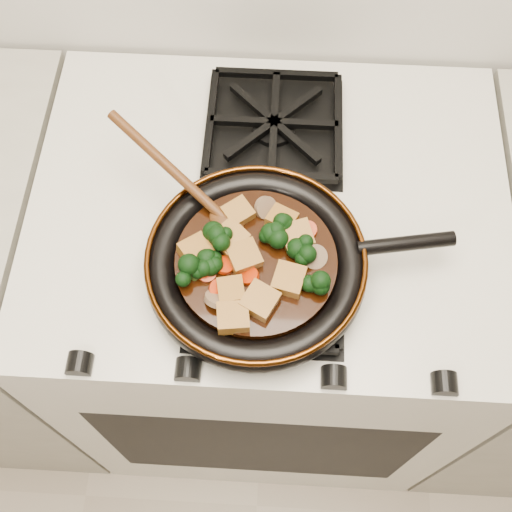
{
  "coord_description": "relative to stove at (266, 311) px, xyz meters",
  "views": [
    {
      "loc": [
        0.01,
        1.15,
        1.76
      ],
      "look_at": [
        -0.01,
        1.56,
        0.97
      ],
      "focal_mm": 45.0,
      "sensor_mm": 36.0,
      "label": 1
    }
  ],
  "objects": [
    {
      "name": "mushroom_slice_3",
      "position": [
        0.07,
        -0.13,
        0.52
      ],
      "size": [
        0.04,
        0.04,
        0.03
      ],
      "primitive_type": "cylinder",
      "rotation": [
        0.55,
        0.0,
        0.26
      ],
      "color": "brown",
      "rests_on": "braising_sauce"
    },
    {
      "name": "carrot_coin_1",
      "position": [
        -0.08,
        -0.16,
        0.51
      ],
      "size": [
        0.03,
        0.03,
        0.02
      ],
      "primitive_type": "cylinder",
      "rotation": [
        0.2,
        0.15,
        0.0
      ],
      "color": "#A92404",
      "rests_on": "braising_sauce"
    },
    {
      "name": "broccoli_floret_4",
      "position": [
        -0.06,
        -0.11,
        0.52
      ],
      "size": [
        0.08,
        0.09,
        0.07
      ],
      "primitive_type": null,
      "rotation": [
        0.05,
        -0.19,
        1.03
      ],
      "color": "black",
      "rests_on": "braising_sauce"
    },
    {
      "name": "tofu_cube_1",
      "position": [
        0.03,
        -0.16,
        0.52
      ],
      "size": [
        0.05,
        0.05,
        0.02
      ],
      "primitive_type": "cube",
      "rotation": [
        -0.01,
        0.03,
        2.9
      ],
      "color": "#8D5D20",
      "rests_on": "braising_sauce"
    },
    {
      "name": "wooden_spoon",
      "position": [
        -0.11,
        -0.04,
        0.53
      ],
      "size": [
        0.13,
        0.11,
        0.23
      ],
      "rotation": [
        0.0,
        0.0,
        2.49
      ],
      "color": "#4B2810",
      "rests_on": "braising_sauce"
    },
    {
      "name": "mushroom_slice_1",
      "position": [
        -0.1,
        -0.15,
        0.52
      ],
      "size": [
        0.05,
        0.05,
        0.03
      ],
      "primitive_type": "cylinder",
      "rotation": [
        0.66,
        0.0,
        2.21
      ],
      "color": "brown",
      "rests_on": "braising_sauce"
    },
    {
      "name": "mushroom_slice_4",
      "position": [
        -0.01,
        -0.05,
        0.52
      ],
      "size": [
        0.04,
        0.04,
        0.03
      ],
      "primitive_type": "cylinder",
      "rotation": [
        0.84,
        0.0,
        0.88
      ],
      "color": "brown",
      "rests_on": "braising_sauce"
    },
    {
      "name": "broccoli_floret_1",
      "position": [
        0.04,
        -0.12,
        0.52
      ],
      "size": [
        0.08,
        0.09,
        0.06
      ],
      "primitive_type": null,
      "rotation": [
        -0.18,
        -0.04,
        2.54
      ],
      "color": "black",
      "rests_on": "braising_sauce"
    },
    {
      "name": "tofu_cube_4",
      "position": [
        0.02,
        -0.07,
        0.52
      ],
      "size": [
        0.05,
        0.05,
        0.02
      ],
      "primitive_type": "cube",
      "rotation": [
        0.08,
        0.0,
        2.68
      ],
      "color": "#8D5D20",
      "rests_on": "braising_sauce"
    },
    {
      "name": "tofu_cube_9",
      "position": [
        -0.01,
        -0.2,
        0.52
      ],
      "size": [
        0.06,
        0.06,
        0.03
      ],
      "primitive_type": "cube",
      "rotation": [
        -0.01,
        -0.07,
        2.66
      ],
      "color": "#8D5D20",
      "rests_on": "braising_sauce"
    },
    {
      "name": "broccoli_floret_2",
      "position": [
        -0.07,
        -0.15,
        0.52
      ],
      "size": [
        0.08,
        0.08,
        0.06
      ],
      "primitive_type": null,
      "rotation": [
        0.02,
        0.13,
        2.41
      ],
      "color": "black",
      "rests_on": "braising_sauce"
    },
    {
      "name": "mushroom_slice_2",
      "position": [
        -0.06,
        -0.2,
        0.52
      ],
      "size": [
        0.05,
        0.04,
        0.03
      ],
      "primitive_type": "cylinder",
      "rotation": [
        0.63,
        0.0,
        2.77
      ],
      "color": "brown",
      "rests_on": "braising_sauce"
    },
    {
      "name": "braising_sauce",
      "position": [
        -0.01,
        -0.13,
        0.5
      ],
      "size": [
        0.23,
        0.23,
        0.02
      ],
      "primitive_type": "cylinder",
      "color": "black",
      "rests_on": "skillet"
    },
    {
      "name": "skillet",
      "position": [
        -0.01,
        -0.13,
        0.49
      ],
      "size": [
        0.44,
        0.32,
        0.05
      ],
      "rotation": [
        0.0,
        0.0,
        0.18
      ],
      "color": "black",
      "rests_on": "burner_grate_front"
    },
    {
      "name": "tofu_cube_6",
      "position": [
        0.04,
        -0.1,
        0.52
      ],
      "size": [
        0.05,
        0.05,
        0.03
      ],
      "primitive_type": "cube",
      "rotation": [
        0.11,
        -0.05,
        0.33
      ],
      "color": "#8D5D20",
      "rests_on": "braising_sauce"
    },
    {
      "name": "mushroom_slice_0",
      "position": [
        -0.09,
        -0.12,
        0.52
      ],
      "size": [
        0.04,
        0.04,
        0.03
      ],
      "primitive_type": "cylinder",
      "rotation": [
        0.61,
        0.0,
        2.63
      ],
      "color": "brown",
      "rests_on": "braising_sauce"
    },
    {
      "name": "tofu_cube_7",
      "position": [
        -0.05,
        -0.11,
        0.52
      ],
      "size": [
        0.06,
        0.06,
        0.03
      ],
      "primitive_type": "cube",
      "rotation": [
        -0.06,
        -0.06,
        2.4
      ],
      "color": "#8D5D20",
      "rests_on": "braising_sauce"
    },
    {
      "name": "tofu_cube_3",
      "position": [
        -0.03,
        -0.13,
        0.52
      ],
      "size": [
        0.06,
        0.06,
        0.03
      ],
      "primitive_type": "cube",
      "rotation": [
        0.06,
        -0.07,
        2.02
      ],
      "color": "#8D5D20",
      "rests_on": "braising_sauce"
    },
    {
      "name": "burner_grate_front",
      "position": [
        0.0,
        -0.14,
        0.46
      ],
      "size": [
        0.23,
        0.23,
        0.03
      ],
      "primitive_type": null,
      "color": "black",
      "rests_on": "stove"
    },
    {
      "name": "tofu_cube_2",
      "position": [
        -0.1,
        -0.13,
        0.52
      ],
      "size": [
        0.06,
        0.06,
        0.03
      ],
      "primitive_type": "cube",
      "rotation": [
        0.11,
        -0.05,
        2.23
      ],
      "color": "#8D5D20",
      "rests_on": "braising_sauce"
    },
    {
      "name": "carrot_coin_0",
      "position": [
        0.06,
        -0.08,
        0.51
      ],
      "size": [
        0.03,
        0.03,
        0.02
      ],
      "primitive_type": "cylinder",
      "rotation": [
        0.21,
        -0.19,
        0.0
      ],
      "color": "#A92404",
      "rests_on": "braising_sauce"
    },
    {
      "name": "tofu_cube_8",
      "position": [
        -0.04,
        -0.06,
        0.52
      ],
      "size": [
        0.05,
        0.05,
        0.02
      ],
      "primitive_type": "cube",
      "rotation": [
        0.06,
        -0.05,
        0.64
      ],
      "color": "#8D5D20",
      "rests_on": "braising_sauce"
    },
    {
      "name": "burner_grate_back",
      "position": [
        0.0,
        0.14,
        0.46
      ],
      "size": [
        0.23,
        0.23,
        0.03
      ],
      "primitive_type": null,
      "color": "black",
      "rests_on": "stove"
    },
    {
      "name": "carrot_coin_2",
      "position": [
        -0.06,
        -0.15,
        0.51
      ],
      "size": [
        0.03,
        0.03,
        0.02
      ],
      "primitive_type": "cylinder",
      "rotation": [
        -0.12,
        0.19,
        0.0
      ],
      "color": "#A92404",
      "rests_on": "braising_sauce"
    },
    {
      "name": "broccoli_floret_0",
      "position": [
        0.07,
        -0.17,
        0.52
      ],
      "size": [
        0.08,
        0.08,
        0.06
      ],
      "primitive_type": null,
      "rotation": [
        0.14,
        -0.2,
        0.37
      ],
      "color": "black",
      "rests_on": "braising_sauce"
    },
    {
      "name": "tofu_cube_5",
      "position": [
        -0.05,
        -0.19,
        0.52
      ],
      "size": [
        0.04,
        0.04,
        0.02
      ],
      "primitive_type": "cube",
      "rotation": [
        -0.02,
        0.04,
        1.78
      ],
      "color": "#8D5D20",
      "rests_on": "braising_sauce"
    },
    {
      "name": "carrot_coin_4",
      "position": [
        -0.06,
        -0.18,
        0.51
      ],
      "size": [
        0.03,
        0.03,
        0.02
      ],
      "primitive_type": "cylinder",
      "rotation": [
        0.28,
        0.31,
        0.0
      ],
      "color": "#A92404",
      "rests_on": "braising_sauce"
    },
    {
      "name": "broccoli_floret_3",
      "position": [
        0.01,
        -0.09,
        0.52
      ],
      "size": [
        0.09,
        0.08,
        0.07
      ],
      "primitive_type": null,
      "rotation": [
        -0.1,
        -0.2,
        0.53
      ],
      "color": "black",
      "rests_on": "braising_sauce"
    },
    {
      "name": "stove",
      "position": [
        0.0,
        0.0,
        0.0
      ],
      "size": [
        0.76,
        0.6,
        0.9
      ],
      "primitive_type": "cube",
      "color": "beige",
      "rests_on": "ground"
    },
    {
      "name": "carrot_coin_3",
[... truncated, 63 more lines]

